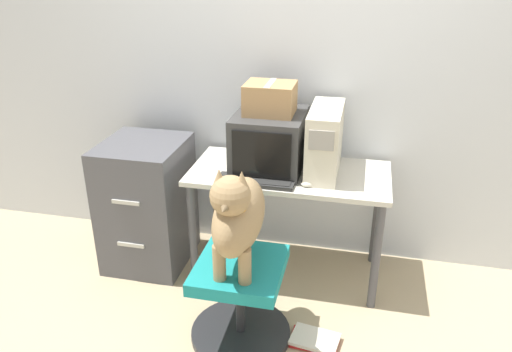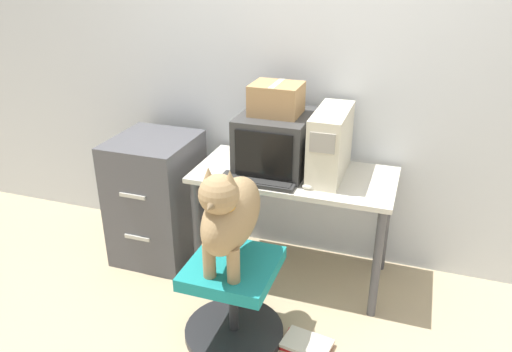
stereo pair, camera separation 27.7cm
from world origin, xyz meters
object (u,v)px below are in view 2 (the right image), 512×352
object	(u,v)px
pc_tower	(330,143)
dog	(230,213)
crt_monitor	(275,141)
office_chair	(233,297)
keyboard	(258,181)
filing_cabinet	(157,198)
book_stack_floor	(307,344)
cardboard_box	(276,99)

from	to	relation	value
pc_tower	dog	bearing A→B (deg)	-115.35
crt_monitor	office_chair	xyz separation A→B (m)	(-0.01, -0.71, -0.65)
keyboard	filing_cabinet	world-z (taller)	filing_cabinet
office_chair	filing_cabinet	size ratio (longest dim) A/B	0.64
pc_tower	dog	world-z (taller)	pc_tower
keyboard	office_chair	world-z (taller)	keyboard
pc_tower	book_stack_floor	size ratio (longest dim) A/B	1.79
office_chair	dog	size ratio (longest dim) A/B	0.93
filing_cabinet	crt_monitor	bearing A→B (deg)	6.59
keyboard	cardboard_box	xyz separation A→B (m)	(0.03, 0.25, 0.43)
dog	cardboard_box	distance (m)	0.83
keyboard	pc_tower	bearing A→B (deg)	34.89
pc_tower	dog	size ratio (longest dim) A/B	0.84
crt_monitor	keyboard	bearing A→B (deg)	-96.74
dog	filing_cabinet	distance (m)	1.08
pc_tower	book_stack_floor	xyz separation A→B (m)	(0.06, -0.68, -0.91)
keyboard	book_stack_floor	distance (m)	0.94
book_stack_floor	pc_tower	bearing A→B (deg)	95.24
filing_cabinet	book_stack_floor	size ratio (longest dim) A/B	3.07
pc_tower	keyboard	size ratio (longest dim) A/B	1.11
office_chair	cardboard_box	world-z (taller)	cardboard_box
crt_monitor	dog	distance (m)	0.74
pc_tower	filing_cabinet	size ratio (longest dim) A/B	0.58
cardboard_box	book_stack_floor	size ratio (longest dim) A/B	1.04
office_chair	book_stack_floor	bearing A→B (deg)	4.82
pc_tower	cardboard_box	distance (m)	0.41
crt_monitor	book_stack_floor	distance (m)	1.18
filing_cabinet	pc_tower	bearing A→B (deg)	4.89
filing_cabinet	cardboard_box	bearing A→B (deg)	6.86
crt_monitor	filing_cabinet	world-z (taller)	crt_monitor
pc_tower	filing_cabinet	bearing A→B (deg)	-175.11
cardboard_box	book_stack_floor	xyz separation A→B (m)	(0.40, -0.68, -1.15)
pc_tower	book_stack_floor	distance (m)	1.14
keyboard	dog	distance (m)	0.48
book_stack_floor	office_chair	bearing A→B (deg)	-175.18
office_chair	dog	world-z (taller)	dog
crt_monitor	book_stack_floor	size ratio (longest dim) A/B	1.72
dog	book_stack_floor	distance (m)	0.87
crt_monitor	office_chair	world-z (taller)	crt_monitor
dog	filing_cabinet	bearing A→B (deg)	141.35
keyboard	cardboard_box	size ratio (longest dim) A/B	1.55
crt_monitor	cardboard_box	distance (m)	0.27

